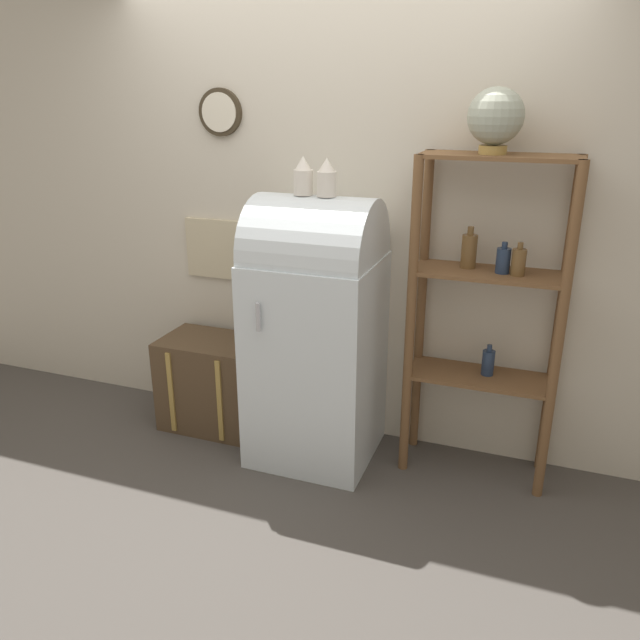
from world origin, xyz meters
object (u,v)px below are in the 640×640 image
(suitcase_trunk, at_px, (213,383))
(vase_center, at_px, (327,179))
(globe, at_px, (496,117))
(vase_left, at_px, (303,177))
(refrigerator, at_px, (316,327))

(suitcase_trunk, height_order, vase_center, vase_center)
(suitcase_trunk, distance_m, vase_center, 1.50)
(suitcase_trunk, bearing_deg, globe, 1.73)
(globe, xyz_separation_m, vase_left, (-0.90, -0.12, -0.29))
(refrigerator, bearing_deg, suitcase_trunk, 174.20)
(globe, bearing_deg, suitcase_trunk, -178.27)
(vase_center, bearing_deg, globe, 9.53)
(refrigerator, height_order, suitcase_trunk, refrigerator)
(refrigerator, xyz_separation_m, globe, (0.84, 0.12, 1.09))
(globe, height_order, vase_left, globe)
(vase_center, bearing_deg, suitcase_trunk, 173.89)
(suitcase_trunk, relative_size, globe, 2.00)
(refrigerator, distance_m, globe, 1.38)
(globe, distance_m, vase_left, 0.95)
(vase_left, xyz_separation_m, vase_center, (0.13, -0.01, -0.00))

